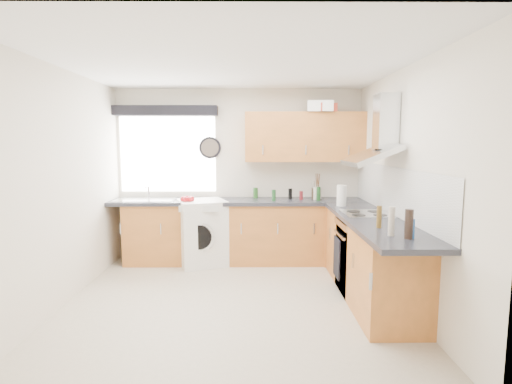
{
  "coord_description": "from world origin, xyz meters",
  "views": [
    {
      "loc": [
        0.22,
        -4.15,
        1.71
      ],
      "look_at": [
        0.25,
        0.85,
        1.1
      ],
      "focal_mm": 28.0,
      "sensor_mm": 36.0,
      "label": 1
    }
  ],
  "objects_px": {
    "washing_machine": "(202,232)",
    "extractor_hood": "(378,138)",
    "upper_cabinets": "(304,137)",
    "oven": "(365,256)"
  },
  "relations": [
    {
      "from": "washing_machine",
      "to": "extractor_hood",
      "type": "bearing_deg",
      "value": -47.27
    },
    {
      "from": "upper_cabinets",
      "to": "washing_machine",
      "type": "xyz_separation_m",
      "value": [
        -1.46,
        -0.23,
        -1.34
      ]
    },
    {
      "from": "oven",
      "to": "upper_cabinets",
      "type": "height_order",
      "value": "upper_cabinets"
    },
    {
      "from": "upper_cabinets",
      "to": "oven",
      "type": "bearing_deg",
      "value": -67.46
    },
    {
      "from": "oven",
      "to": "upper_cabinets",
      "type": "relative_size",
      "value": 0.5
    },
    {
      "from": "washing_machine",
      "to": "oven",
      "type": "bearing_deg",
      "value": -48.43
    },
    {
      "from": "extractor_hood",
      "to": "upper_cabinets",
      "type": "bearing_deg",
      "value": 116.13
    },
    {
      "from": "extractor_hood",
      "to": "upper_cabinets",
      "type": "distance_m",
      "value": 1.48
    },
    {
      "from": "oven",
      "to": "upper_cabinets",
      "type": "xyz_separation_m",
      "value": [
        -0.55,
        1.32,
        1.38
      ]
    },
    {
      "from": "oven",
      "to": "washing_machine",
      "type": "relative_size",
      "value": 0.93
    }
  ]
}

